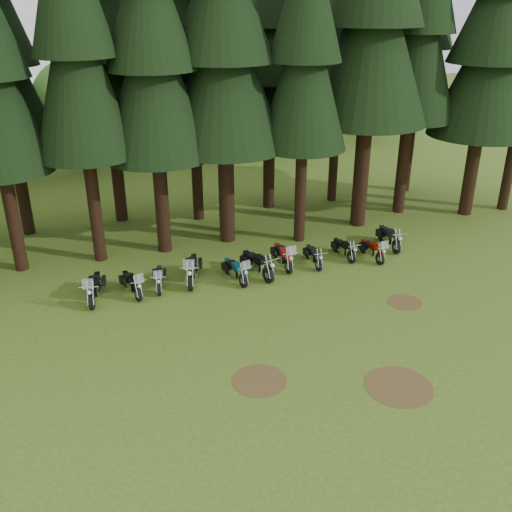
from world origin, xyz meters
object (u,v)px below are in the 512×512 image
at_px(motorcycle_9, 372,250).
at_px(motorcycle_2, 159,279).
at_px(motorcycle_4, 235,271).
at_px(motorcycle_7, 314,256).
at_px(motorcycle_8, 344,249).
at_px(motorcycle_6, 283,257).
at_px(motorcycle_0, 95,288).
at_px(motorcycle_10, 389,238).
at_px(motorcycle_3, 192,270).
at_px(motorcycle_5, 257,265).
at_px(motorcycle_1, 132,284).

bearing_deg(motorcycle_9, motorcycle_2, 175.08).
height_order(motorcycle_4, motorcycle_7, motorcycle_4).
bearing_deg(motorcycle_8, motorcycle_6, 176.03).
bearing_deg(motorcycle_0, motorcycle_2, 16.44).
height_order(motorcycle_0, motorcycle_7, motorcycle_0).
bearing_deg(motorcycle_4, motorcycle_0, 167.97).
height_order(motorcycle_2, motorcycle_4, motorcycle_4).
height_order(motorcycle_0, motorcycle_10, motorcycle_0).
xyz_separation_m(motorcycle_3, motorcycle_8, (7.37, -0.35, -0.11)).
xyz_separation_m(motorcycle_4, motorcycle_10, (8.31, 0.50, 0.03)).
xyz_separation_m(motorcycle_2, motorcycle_6, (5.76, -0.10, 0.07)).
bearing_deg(motorcycle_2, motorcycle_4, 3.99).
bearing_deg(motorcycle_6, motorcycle_9, -5.75).
bearing_deg(motorcycle_9, motorcycle_10, 29.96).
bearing_deg(motorcycle_5, motorcycle_2, 162.48).
xyz_separation_m(motorcycle_3, motorcycle_6, (4.28, -0.15, -0.04)).
xyz_separation_m(motorcycle_8, motorcycle_9, (1.14, -0.68, 0.02)).
distance_m(motorcycle_2, motorcycle_6, 5.76).
bearing_deg(motorcycle_8, motorcycle_1, 178.63).
bearing_deg(motorcycle_6, motorcycle_10, 5.88).
relative_size(motorcycle_2, motorcycle_8, 1.00).
bearing_deg(motorcycle_10, motorcycle_2, -171.49).
bearing_deg(motorcycle_0, motorcycle_8, 15.28).
height_order(motorcycle_3, motorcycle_10, motorcycle_3).
bearing_deg(motorcycle_0, motorcycle_1, 12.01).
relative_size(motorcycle_1, motorcycle_8, 1.06).
distance_m(motorcycle_1, motorcycle_9, 11.21).
xyz_separation_m(motorcycle_1, motorcycle_10, (12.73, 0.00, 0.04)).
bearing_deg(motorcycle_7, motorcycle_6, 173.48).
bearing_deg(motorcycle_6, motorcycle_8, 2.23).
distance_m(motorcycle_3, motorcycle_5, 2.88).
bearing_deg(motorcycle_1, motorcycle_4, -14.51).
relative_size(motorcycle_1, motorcycle_10, 0.92).
relative_size(motorcycle_5, motorcycle_9, 1.19).
distance_m(motorcycle_0, motorcycle_1, 1.50).
bearing_deg(motorcycle_2, motorcycle_10, 13.99).
xyz_separation_m(motorcycle_0, motorcycle_5, (6.99, -0.51, 0.01)).
bearing_deg(motorcycle_3, motorcycle_8, 19.06).
xyz_separation_m(motorcycle_1, motorcycle_4, (4.42, -0.49, 0.01)).
distance_m(motorcycle_6, motorcycle_10, 5.79).
xyz_separation_m(motorcycle_5, motorcycle_9, (5.68, -0.48, -0.08)).
relative_size(motorcycle_3, motorcycle_5, 1.01).
relative_size(motorcycle_7, motorcycle_8, 0.98).
height_order(motorcycle_3, motorcycle_7, motorcycle_3).
distance_m(motorcycle_1, motorcycle_4, 4.45).
distance_m(motorcycle_0, motorcycle_3, 4.16).
relative_size(motorcycle_6, motorcycle_9, 1.14).
bearing_deg(motorcycle_5, motorcycle_4, 174.77).
xyz_separation_m(motorcycle_1, motorcycle_8, (10.04, -0.19, -0.03)).
bearing_deg(motorcycle_7, motorcycle_5, -171.27).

